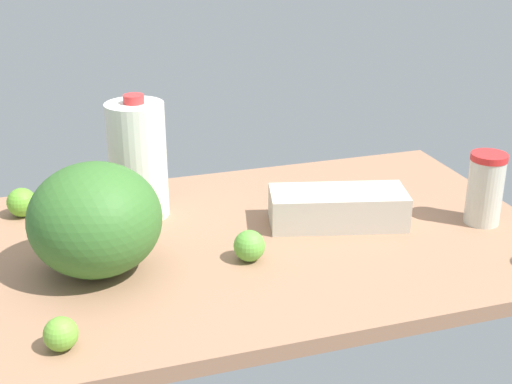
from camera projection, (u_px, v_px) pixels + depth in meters
countertop at (256, 243)px, 147.68cm from camera, size 120.00×76.00×3.00cm
milk_jug at (138, 160)px, 152.77cm from camera, size 12.50×12.50×27.04cm
egg_carton at (338, 208)px, 151.57cm from camera, size 30.80×18.40×7.46cm
tumbler_cup at (485, 189)px, 150.58cm from camera, size 7.68×7.68×15.66cm
watermelon at (95, 219)px, 129.94cm from camera, size 24.47×24.47×20.96cm
lime_far_back at (61, 334)px, 109.60cm from camera, size 5.42×5.42×5.42cm
lime_by_jug at (22, 202)px, 155.52cm from camera, size 6.40×6.40×6.40cm
lime_near_front at (249, 246)px, 136.50cm from camera, size 6.12×6.12×6.12cm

